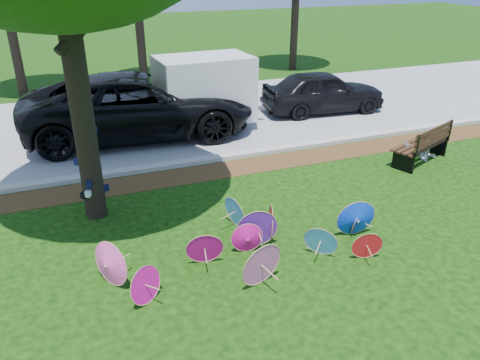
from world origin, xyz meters
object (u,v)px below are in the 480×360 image
(park_bench, at_px, (420,143))
(person_right, at_px, (429,140))
(black_van, at_px, (140,106))
(dark_pickup, at_px, (323,92))
(parasol_pile, at_px, (257,239))
(person_left, at_px, (408,144))
(cargo_trailer, at_px, (205,89))

(park_bench, height_order, person_right, person_right)
(black_van, distance_m, dark_pickup, 6.52)
(parasol_pile, relative_size, black_van, 0.78)
(dark_pickup, relative_size, person_right, 4.05)
(parasol_pile, bearing_deg, park_bench, 23.93)
(black_van, bearing_deg, dark_pickup, -84.25)
(dark_pickup, xyz_separation_m, person_left, (-0.25, -4.91, -0.21))
(dark_pickup, xyz_separation_m, cargo_trailer, (-4.45, -0.27, 0.56))
(black_van, xyz_separation_m, dark_pickup, (6.51, 0.19, -0.22))
(black_van, xyz_separation_m, park_bench, (6.61, -4.77, -0.44))
(dark_pickup, height_order, park_bench, dark_pickup)
(dark_pickup, relative_size, park_bench, 2.19)
(black_van, distance_m, person_left, 7.85)
(dark_pickup, relative_size, cargo_trailer, 1.51)
(park_bench, bearing_deg, parasol_pile, -177.53)
(dark_pickup, distance_m, park_bench, 4.97)
(parasol_pile, bearing_deg, cargo_trailer, 79.96)
(parasol_pile, distance_m, dark_pickup, 9.50)
(person_left, bearing_deg, person_right, 5.63)
(black_van, relative_size, cargo_trailer, 2.41)
(person_right, bearing_deg, parasol_pile, -141.94)
(person_right, bearing_deg, person_left, -165.05)
(black_van, xyz_separation_m, cargo_trailer, (2.06, -0.08, 0.34))
(parasol_pile, distance_m, cargo_trailer, 7.46)
(park_bench, distance_m, person_right, 0.35)
(dark_pickup, distance_m, person_right, 4.94)
(cargo_trailer, distance_m, person_right, 6.79)
(dark_pickup, bearing_deg, person_left, -177.79)
(parasol_pile, distance_m, person_right, 6.73)
(black_van, bearing_deg, parasol_pile, -169.95)
(cargo_trailer, height_order, person_left, cargo_trailer)
(cargo_trailer, relative_size, park_bench, 1.44)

